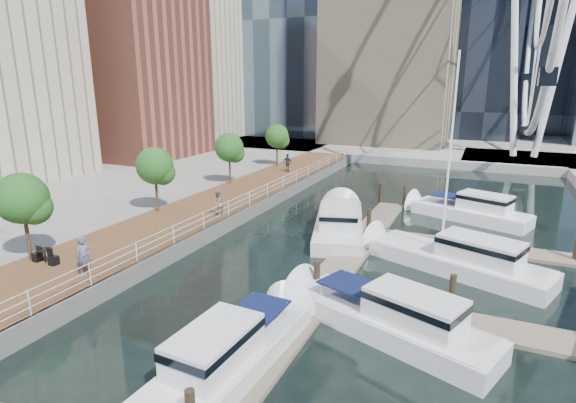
% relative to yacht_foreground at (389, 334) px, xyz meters
% --- Properties ---
extents(ground, '(520.00, 520.00, 0.00)m').
position_rel_yacht_foreground_xyz_m(ground, '(-6.86, -6.11, 0.00)').
color(ground, black).
rests_on(ground, ground).
extents(boardwalk, '(6.00, 60.00, 1.00)m').
position_rel_yacht_foreground_xyz_m(boardwalk, '(-15.86, 8.89, 0.50)').
color(boardwalk, brown).
rests_on(boardwalk, ground).
extents(seawall, '(0.25, 60.00, 1.00)m').
position_rel_yacht_foreground_xyz_m(seawall, '(-12.86, 8.89, 0.50)').
color(seawall, '#595954').
rests_on(seawall, ground).
extents(land_far, '(200.00, 114.00, 1.00)m').
position_rel_yacht_foreground_xyz_m(land_far, '(-6.86, 95.89, 0.50)').
color(land_far, gray).
rests_on(land_far, ground).
extents(pier, '(14.00, 12.00, 1.00)m').
position_rel_yacht_foreground_xyz_m(pier, '(7.14, 45.89, 0.50)').
color(pier, gray).
rests_on(pier, ground).
extents(railing, '(0.10, 60.00, 1.05)m').
position_rel_yacht_foreground_xyz_m(railing, '(-12.96, 8.89, 1.52)').
color(railing, white).
rests_on(railing, boardwalk).
extents(floating_docks, '(16.00, 34.00, 2.60)m').
position_rel_yacht_foreground_xyz_m(floating_docks, '(1.10, 3.87, 0.49)').
color(floating_docks, '#6D6051').
rests_on(floating_docks, ground).
extents(midrise_condos, '(19.00, 67.00, 28.00)m').
position_rel_yacht_foreground_xyz_m(midrise_condos, '(-40.43, 20.71, 13.42)').
color(midrise_condos, '#BCAD8E').
rests_on(midrise_condos, ground).
extents(street_trees, '(2.60, 42.60, 4.60)m').
position_rel_yacht_foreground_xyz_m(street_trees, '(-18.26, 7.89, 4.29)').
color(street_trees, '#3F2B1C').
rests_on(street_trees, ground).
extents(yacht_foreground, '(9.83, 5.71, 2.15)m').
position_rel_yacht_foreground_xyz_m(yacht_foreground, '(0.00, 0.00, 0.00)').
color(yacht_foreground, silver).
rests_on(yacht_foreground, ground).
extents(pedestrian_near, '(0.82, 0.83, 1.94)m').
position_rel_yacht_foreground_xyz_m(pedestrian_near, '(-14.04, -2.41, 1.97)').
color(pedestrian_near, '#53586F').
rests_on(pedestrian_near, boardwalk).
extents(pedestrian_mid, '(0.80, 0.97, 1.84)m').
position_rel_yacht_foreground_xyz_m(pedestrian_mid, '(-13.63, 8.58, 1.92)').
color(pedestrian_mid, gray).
rests_on(pedestrian_mid, boardwalk).
extents(pedestrian_far, '(1.18, 0.68, 1.89)m').
position_rel_yacht_foreground_xyz_m(pedestrian_far, '(-15.74, 25.14, 1.94)').
color(pedestrian_far, '#2D3039').
rests_on(pedestrian_far, boardwalk).
extents(moored_yachts, '(22.20, 38.37, 11.50)m').
position_rel_yacht_foreground_xyz_m(moored_yachts, '(1.84, 6.23, 0.00)').
color(moored_yachts, silver).
rests_on(moored_yachts, ground).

